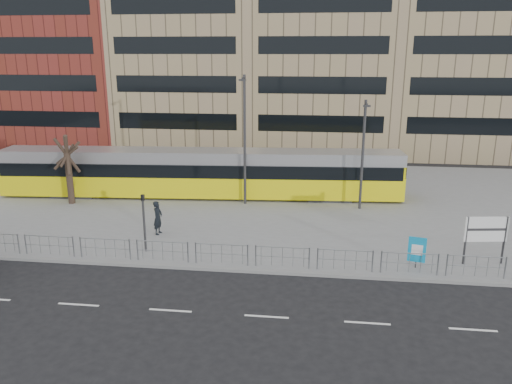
# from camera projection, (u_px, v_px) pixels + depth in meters

# --- Properties ---
(ground) EXTENTS (120.00, 120.00, 0.00)m
(ground) POSITION_uv_depth(u_px,v_px,m) (234.00, 272.00, 24.18)
(ground) COLOR black
(ground) RESTS_ON ground
(plaza) EXTENTS (64.00, 24.00, 0.15)m
(plaza) POSITION_uv_depth(u_px,v_px,m) (262.00, 200.00, 35.61)
(plaza) COLOR slate
(plaza) RESTS_ON ground
(kerb) EXTENTS (64.00, 0.25, 0.17)m
(kerb) POSITION_uv_depth(u_px,v_px,m) (234.00, 270.00, 24.21)
(kerb) COLOR gray
(kerb) RESTS_ON ground
(building_row) EXTENTS (70.40, 18.40, 31.20)m
(building_row) POSITION_uv_depth(u_px,v_px,m) (300.00, 25.00, 53.16)
(building_row) COLOR maroon
(building_row) RESTS_ON ground
(pedestrian_barrier) EXTENTS (32.07, 0.07, 1.10)m
(pedestrian_barrier) POSITION_uv_depth(u_px,v_px,m) (276.00, 251.00, 24.15)
(pedestrian_barrier) COLOR gray
(pedestrian_barrier) RESTS_ON plaza
(road_markings) EXTENTS (62.00, 0.12, 0.01)m
(road_markings) POSITION_uv_depth(u_px,v_px,m) (242.00, 315.00, 20.24)
(road_markings) COLOR white
(road_markings) RESTS_ON ground
(tram) EXTENTS (28.71, 4.75, 3.37)m
(tram) POSITION_uv_depth(u_px,v_px,m) (201.00, 173.00, 35.86)
(tram) COLOR yellow
(tram) RESTS_ON plaza
(station_sign) EXTENTS (2.11, 0.39, 2.44)m
(station_sign) POSITION_uv_depth(u_px,v_px,m) (486.00, 231.00, 24.33)
(station_sign) COLOR #2D2D30
(station_sign) RESTS_ON plaza
(ad_panel) EXTENTS (0.83, 0.25, 1.57)m
(ad_panel) POSITION_uv_depth(u_px,v_px,m) (417.00, 250.00, 24.05)
(ad_panel) COLOR #2D2D30
(ad_panel) RESTS_ON plaza
(pedestrian) EXTENTS (0.57, 0.77, 1.95)m
(pedestrian) POSITION_uv_depth(u_px,v_px,m) (158.00, 218.00, 28.53)
(pedestrian) COLOR black
(pedestrian) RESTS_ON plaza
(traffic_light_west) EXTENTS (0.20, 0.23, 3.10)m
(traffic_light_west) POSITION_uv_depth(u_px,v_px,m) (144.00, 215.00, 25.79)
(traffic_light_west) COLOR #2D2D30
(traffic_light_west) RESTS_ON plaza
(lamp_post_west) EXTENTS (0.45, 1.04, 8.70)m
(lamp_post_west) POSITION_uv_depth(u_px,v_px,m) (245.00, 136.00, 33.12)
(lamp_post_west) COLOR #2D2D30
(lamp_post_west) RESTS_ON plaza
(lamp_post_east) EXTENTS (0.45, 1.04, 7.20)m
(lamp_post_east) POSITION_uv_depth(u_px,v_px,m) (363.00, 150.00, 32.24)
(lamp_post_east) COLOR #2D2D30
(lamp_post_east) RESTS_ON plaza
(bare_tree) EXTENTS (4.72, 4.72, 7.10)m
(bare_tree) POSITION_uv_depth(u_px,v_px,m) (65.00, 132.00, 33.19)
(bare_tree) COLOR black
(bare_tree) RESTS_ON plaza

